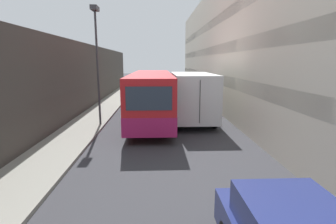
% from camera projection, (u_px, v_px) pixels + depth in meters
% --- Properties ---
extents(ground_plane, '(150.00, 150.00, 0.00)m').
position_uv_depth(ground_plane, '(166.00, 135.00, 13.57)').
color(ground_plane, '#38383D').
extents(sidewalk_left, '(2.29, 60.00, 0.13)m').
position_uv_depth(sidewalk_left, '(74.00, 135.00, 13.36)').
color(sidewalk_left, gray).
rests_on(sidewalk_left, ground_plane).
extents(building_left_shopfront, '(2.40, 60.00, 5.16)m').
position_uv_depth(building_left_shopfront, '(24.00, 91.00, 12.84)').
color(building_left_shopfront, '#423D38').
rests_on(building_left_shopfront, ground_plane).
extents(building_right_apartment, '(2.40, 60.00, 9.94)m').
position_uv_depth(building_right_apartment, '(273.00, 37.00, 12.85)').
color(building_right_apartment, beige).
rests_on(building_right_apartment, ground_plane).
extents(bus, '(2.50, 11.18, 3.04)m').
position_uv_depth(bus, '(152.00, 95.00, 16.90)').
color(bus, red).
rests_on(bus, ground_plane).
extents(box_truck, '(2.39, 7.89, 3.05)m').
position_uv_depth(box_truck, '(191.00, 95.00, 17.08)').
color(box_truck, silver).
rests_on(box_truck, ground_plane).
extents(panel_van, '(1.83, 4.13, 2.01)m').
position_uv_depth(panel_van, '(148.00, 85.00, 29.89)').
color(panel_van, silver).
rests_on(panel_van, ground_plane).
extents(street_lamp, '(0.36, 0.80, 6.62)m').
position_uv_depth(street_lamp, '(96.00, 44.00, 14.64)').
color(street_lamp, '#38383D').
rests_on(street_lamp, sidewalk_left).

